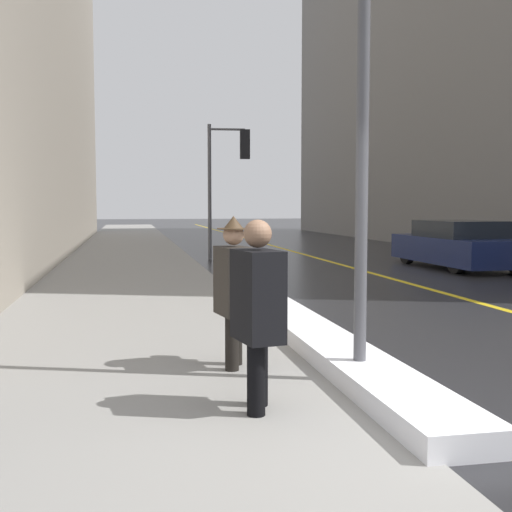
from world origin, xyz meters
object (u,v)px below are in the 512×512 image
pedestrian_nearside (258,306)px  parked_car_navy (458,245)px  traffic_light_near (231,162)px  lamp_post (363,69)px  pedestrian_trailing (233,286)px

pedestrian_nearside → parked_car_navy: 13.47m
traffic_light_near → lamp_post: bearing=-89.1°
parked_car_navy → lamp_post: bearing=146.7°
parked_car_navy → traffic_light_near: bearing=56.5°
lamp_post → parked_car_navy: (6.66, 10.28, -2.34)m
pedestrian_trailing → pedestrian_nearside: bearing=-11.8°
lamp_post → pedestrian_trailing: bearing=146.3°
pedestrian_trailing → parked_car_navy: pedestrian_trailing is taller
lamp_post → pedestrian_trailing: 2.49m
pedestrian_nearside → pedestrian_trailing: pedestrian_trailing is taller
traffic_light_near → pedestrian_nearside: bearing=-93.3°
lamp_post → pedestrian_nearside: 2.48m
lamp_post → pedestrian_nearside: size_ratio=3.13×
pedestrian_nearside → parked_car_navy: size_ratio=0.34×
lamp_post → pedestrian_nearside: (-1.14, -0.70, -2.09)m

